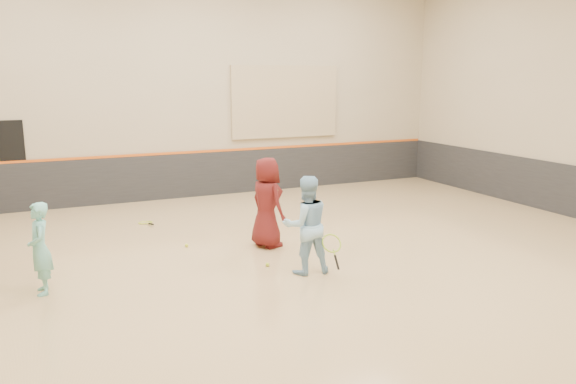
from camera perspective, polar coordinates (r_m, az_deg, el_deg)
name	(u,v)px	position (r m, az deg, el deg)	size (l,w,h in m)	color
room	(278,217)	(9.70, -1.04, -2.57)	(15.04, 12.04, 6.22)	tan
wainscot_back	(190,175)	(15.29, -9.92, 1.70)	(14.90, 0.04, 1.20)	#232326
accent_stripe	(189,152)	(15.19, -10.00, 4.00)	(14.90, 0.03, 0.06)	#D85914
acoustic_panel	(285,102)	(15.99, -0.27, 9.16)	(3.20, 0.08, 2.00)	tan
doorway	(1,168)	(14.79, -27.13, 2.22)	(1.10, 0.05, 2.20)	black
girl	(40,249)	(9.12, -23.90, -5.28)	(0.51, 0.33, 1.39)	#73C8BE
instructor	(306,225)	(9.18, 1.85, -3.37)	(0.79, 0.62, 1.63)	#93C3E4
young_man	(267,202)	(10.62, -2.15, -1.07)	(0.84, 0.55, 1.72)	#551414
held_racket	(332,243)	(9.21, 4.45, -5.21)	(0.50, 0.50, 0.61)	#9EC82B
spare_racket	(145,221)	(12.86, -14.29, -2.86)	(0.70, 0.70, 0.10)	#A6BD29
ball_under_racket	(268,265)	(9.70, -2.10, -7.38)	(0.07, 0.07, 0.07)	#B6CC2F
ball_in_hand	(276,190)	(10.43, -1.19, 0.16)	(0.07, 0.07, 0.07)	#CBD531
ball_beside_spare	(187,245)	(10.92, -10.26, -5.36)	(0.07, 0.07, 0.07)	#DBE936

